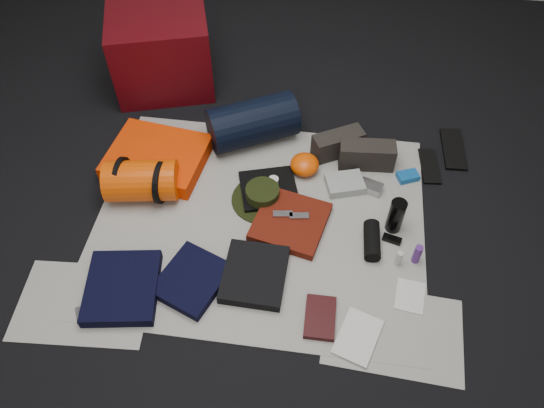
# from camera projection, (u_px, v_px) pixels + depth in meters

# --- Properties ---
(floor) EXTENTS (4.50, 4.50, 0.02)m
(floor) POSITION_uv_depth(u_px,v_px,m) (260.00, 222.00, 2.62)
(floor) COLOR black
(floor) RESTS_ON ground
(newspaper_mat) EXTENTS (1.60, 1.30, 0.01)m
(newspaper_mat) POSITION_uv_depth(u_px,v_px,m) (260.00, 221.00, 2.61)
(newspaper_mat) COLOR #B2B0A5
(newspaper_mat) RESTS_ON floor
(newspaper_sheet_front_left) EXTENTS (0.61, 0.44, 0.00)m
(newspaper_sheet_front_left) POSITION_uv_depth(u_px,v_px,m) (84.00, 303.00, 2.33)
(newspaper_sheet_front_left) COLOR #B2B0A5
(newspaper_sheet_front_left) RESTS_ON floor
(newspaper_sheet_front_right) EXTENTS (0.60, 0.43, 0.00)m
(newspaper_sheet_front_right) POSITION_uv_depth(u_px,v_px,m) (393.00, 331.00, 2.25)
(newspaper_sheet_front_right) COLOR #B2B0A5
(newspaper_sheet_front_right) RESTS_ON floor
(red_cabinet) EXTENTS (0.66, 0.60, 0.46)m
(red_cabinet) POSITION_uv_depth(u_px,v_px,m) (162.00, 52.00, 3.09)
(red_cabinet) COLOR #47050A
(red_cabinet) RESTS_ON floor
(sleeping_pad) EXTENTS (0.54, 0.46, 0.09)m
(sleeping_pad) POSITION_uv_depth(u_px,v_px,m) (157.00, 158.00, 2.81)
(sleeping_pad) COLOR #ED3502
(sleeping_pad) RESTS_ON newspaper_mat
(stuff_sack) EXTENTS (0.38, 0.26, 0.21)m
(stuff_sack) POSITION_uv_depth(u_px,v_px,m) (142.00, 181.00, 2.63)
(stuff_sack) COLOR #D84103
(stuff_sack) RESTS_ON newspaper_mat
(sack_strap_left) EXTENTS (0.02, 0.22, 0.22)m
(sack_strap_left) POSITION_uv_depth(u_px,v_px,m) (122.00, 178.00, 2.64)
(sack_strap_left) COLOR black
(sack_strap_left) RESTS_ON newspaper_mat
(sack_strap_right) EXTENTS (0.02, 0.22, 0.22)m
(sack_strap_right) POSITION_uv_depth(u_px,v_px,m) (161.00, 182.00, 2.62)
(sack_strap_right) COLOR black
(sack_strap_right) RESTS_ON newspaper_mat
(navy_duffel) EXTENTS (0.53, 0.44, 0.25)m
(navy_duffel) POSITION_uv_depth(u_px,v_px,m) (253.00, 122.00, 2.87)
(navy_duffel) COLOR black
(navy_duffel) RESTS_ON newspaper_mat
(boonie_brim) EXTENTS (0.38, 0.38, 0.01)m
(boonie_brim) POSITION_uv_depth(u_px,v_px,m) (263.00, 199.00, 2.69)
(boonie_brim) COLOR black
(boonie_brim) RESTS_ON newspaper_mat
(boonie_crown) EXTENTS (0.17, 0.17, 0.07)m
(boonie_crown) POSITION_uv_depth(u_px,v_px,m) (262.00, 194.00, 2.65)
(boonie_crown) COLOR black
(boonie_crown) RESTS_ON boonie_brim
(hiking_boot_left) EXTENTS (0.29, 0.22, 0.14)m
(hiking_boot_left) POSITION_uv_depth(u_px,v_px,m) (338.00, 144.00, 2.84)
(hiking_boot_left) COLOR black
(hiking_boot_left) RESTS_ON newspaper_mat
(hiking_boot_right) EXTENTS (0.30, 0.13, 0.14)m
(hiking_boot_right) POSITION_uv_depth(u_px,v_px,m) (367.00, 155.00, 2.78)
(hiking_boot_right) COLOR black
(hiking_boot_right) RESTS_ON newspaper_mat
(flip_flop_left) EXTENTS (0.12, 0.26, 0.01)m
(flip_flop_left) POSITION_uv_depth(u_px,v_px,m) (429.00, 166.00, 2.83)
(flip_flop_left) COLOR black
(flip_flop_left) RESTS_ON floor
(flip_flop_right) EXTENTS (0.13, 0.31, 0.02)m
(flip_flop_right) POSITION_uv_depth(u_px,v_px,m) (453.00, 149.00, 2.91)
(flip_flop_right) COLOR black
(flip_flop_right) RESTS_ON floor
(trousers_navy_a) EXTENTS (0.36, 0.40, 0.06)m
(trousers_navy_a) POSITION_uv_depth(u_px,v_px,m) (122.00, 287.00, 2.34)
(trousers_navy_a) COLOR black
(trousers_navy_a) RESTS_ON newspaper_mat
(trousers_navy_b) EXTENTS (0.36, 0.38, 0.05)m
(trousers_navy_b) POSITION_uv_depth(u_px,v_px,m) (192.00, 280.00, 2.37)
(trousers_navy_b) COLOR black
(trousers_navy_b) RESTS_ON newspaper_mat
(trousers_charcoal) EXTENTS (0.29, 0.32, 0.05)m
(trousers_charcoal) POSITION_uv_depth(u_px,v_px,m) (255.00, 274.00, 2.39)
(trousers_charcoal) COLOR black
(trousers_charcoal) RESTS_ON newspaper_mat
(black_tshirt) EXTENTS (0.35, 0.33, 0.03)m
(black_tshirt) POSITION_uv_depth(u_px,v_px,m) (269.00, 189.00, 2.72)
(black_tshirt) COLOR black
(black_tshirt) RESTS_ON newspaper_mat
(red_shirt) EXTENTS (0.40, 0.40, 0.04)m
(red_shirt) POSITION_uv_depth(u_px,v_px,m) (290.00, 222.00, 2.58)
(red_shirt) COLOR #551409
(red_shirt) RESTS_ON newspaper_mat
(orange_stuff_sack) EXTENTS (0.20, 0.20, 0.10)m
(orange_stuff_sack) POSITION_uv_depth(u_px,v_px,m) (305.00, 165.00, 2.77)
(orange_stuff_sack) COLOR #D84103
(orange_stuff_sack) RESTS_ON newspaper_mat
(first_aid_pouch) EXTENTS (0.22, 0.19, 0.05)m
(first_aid_pouch) POSITION_uv_depth(u_px,v_px,m) (345.00, 184.00, 2.73)
(first_aid_pouch) COLOR gray
(first_aid_pouch) RESTS_ON newspaper_mat
(water_bottle) EXTENTS (0.09, 0.09, 0.19)m
(water_bottle) POSITION_uv_depth(u_px,v_px,m) (396.00, 216.00, 2.51)
(water_bottle) COLOR black
(water_bottle) RESTS_ON newspaper_mat
(speaker) EXTENTS (0.09, 0.20, 0.08)m
(speaker) POSITION_uv_depth(u_px,v_px,m) (372.00, 240.00, 2.49)
(speaker) COLOR black
(speaker) RESTS_ON newspaper_mat
(compact_camera) EXTENTS (0.13, 0.10, 0.05)m
(compact_camera) POSITION_uv_depth(u_px,v_px,m) (371.00, 187.00, 2.71)
(compact_camera) COLOR #A2A2A7
(compact_camera) RESTS_ON newspaper_mat
(cyan_case) EXTENTS (0.13, 0.10, 0.03)m
(cyan_case) POSITION_uv_depth(u_px,v_px,m) (408.00, 176.00, 2.77)
(cyan_case) COLOR #0E4D8F
(cyan_case) RESTS_ON newspaper_mat
(toiletry_purple) EXTENTS (0.04, 0.04, 0.11)m
(toiletry_purple) POSITION_uv_depth(u_px,v_px,m) (417.00, 254.00, 2.42)
(toiletry_purple) COLOR #4E2372
(toiletry_purple) RESTS_ON newspaper_mat
(toiletry_clear) EXTENTS (0.04, 0.04, 0.09)m
(toiletry_clear) POSITION_uv_depth(u_px,v_px,m) (399.00, 258.00, 2.42)
(toiletry_clear) COLOR #ABAFAA
(toiletry_clear) RESTS_ON newspaper_mat
(paperback_book) EXTENTS (0.13, 0.20, 0.03)m
(paperback_book) POSITION_uv_depth(u_px,v_px,m) (320.00, 317.00, 2.27)
(paperback_book) COLOR black
(paperback_book) RESTS_ON newspaper_mat
(map_booklet) EXTENTS (0.22, 0.27, 0.01)m
(map_booklet) POSITION_uv_depth(u_px,v_px,m) (358.00, 337.00, 2.22)
(map_booklet) COLOR beige
(map_booklet) RESTS_ON newspaper_mat
(map_printout) EXTENTS (0.14, 0.17, 0.01)m
(map_printout) POSITION_uv_depth(u_px,v_px,m) (410.00, 296.00, 2.35)
(map_printout) COLOR beige
(map_printout) RESTS_ON newspaper_mat
(sunglasses) EXTENTS (0.10, 0.06, 0.02)m
(sunglasses) POSITION_uv_depth(u_px,v_px,m) (392.00, 239.00, 2.53)
(sunglasses) COLOR black
(sunglasses) RESTS_ON newspaper_mat
(key_cluster) EXTENTS (0.10, 0.10, 0.01)m
(key_cluster) POSITION_uv_depth(u_px,v_px,m) (85.00, 313.00, 2.29)
(key_cluster) COLOR #A2A2A7
(key_cluster) RESTS_ON newspaper_mat
(tape_roll) EXTENTS (0.05, 0.05, 0.04)m
(tape_roll) POSITION_uv_depth(u_px,v_px,m) (273.00, 181.00, 2.71)
(tape_roll) COLOR silver
(tape_roll) RESTS_ON black_tshirt
(energy_bar_a) EXTENTS (0.10, 0.05, 0.01)m
(energy_bar_a) POSITION_uv_depth(u_px,v_px,m) (283.00, 214.00, 2.57)
(energy_bar_a) COLOR #A2A2A7
(energy_bar_a) RESTS_ON red_shirt
(energy_bar_b) EXTENTS (0.10, 0.05, 0.01)m
(energy_bar_b) POSITION_uv_depth(u_px,v_px,m) (299.00, 216.00, 2.56)
(energy_bar_b) COLOR #A2A2A7
(energy_bar_b) RESTS_ON red_shirt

